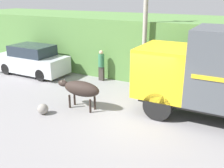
# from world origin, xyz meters

# --- Properties ---
(ground_plane) EXTENTS (60.00, 60.00, 0.00)m
(ground_plane) POSITION_xyz_m (0.00, 0.00, 0.00)
(ground_plane) COLOR gray
(hillside_embankment) EXTENTS (32.00, 5.52, 3.24)m
(hillside_embankment) POSITION_xyz_m (0.00, 6.25, 1.62)
(hillside_embankment) COLOR #568442
(hillside_embankment) RESTS_ON ground_plane
(brown_cow) EXTENTS (1.99, 0.63, 1.19)m
(brown_cow) POSITION_xyz_m (-2.45, -0.52, 0.87)
(brown_cow) COLOR #2D231E
(brown_cow) RESTS_ON ground_plane
(parked_suv) EXTENTS (4.32, 1.77, 1.73)m
(parked_suv) POSITION_xyz_m (-7.75, 2.20, 0.83)
(parked_suv) COLOR silver
(parked_suv) RESTS_ON ground_plane
(pedestrian_on_hill) EXTENTS (0.33, 0.33, 1.67)m
(pedestrian_on_hill) POSITION_xyz_m (-3.58, 3.10, 0.92)
(pedestrian_on_hill) COLOR #38332D
(pedestrian_on_hill) RESTS_ON ground_plane
(utility_pole) EXTENTS (0.90, 0.22, 5.81)m
(utility_pole) POSITION_xyz_m (-1.20, 3.21, 3.02)
(utility_pole) COLOR #9E998E
(utility_pole) RESTS_ON ground_plane
(roadside_rock) EXTENTS (0.43, 0.43, 0.43)m
(roadside_rock) POSITION_xyz_m (-3.49, -1.68, 0.21)
(roadside_rock) COLOR gray
(roadside_rock) RESTS_ON ground_plane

